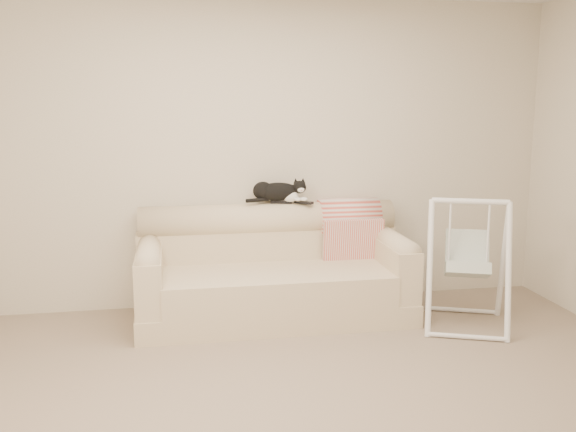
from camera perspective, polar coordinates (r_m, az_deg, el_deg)
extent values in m
plane|color=#7A6956|center=(3.93, 2.30, -16.44)|extent=(5.00, 5.00, 0.00)
cube|color=beige|center=(5.49, -2.20, 5.48)|extent=(5.00, 0.04, 2.60)
cube|color=beige|center=(1.69, 17.77, -6.63)|extent=(5.00, 0.04, 2.60)
cube|color=beige|center=(5.29, -1.18, -8.14)|extent=(2.20, 0.90, 0.18)
cube|color=beige|center=(5.12, -0.99, -6.30)|extent=(1.80, 0.68, 0.24)
cube|color=beige|center=(5.52, -1.76, -3.67)|extent=(2.20, 0.22, 0.50)
cylinder|color=beige|center=(5.44, -1.78, -0.33)|extent=(2.16, 0.28, 0.28)
cube|color=beige|center=(5.14, -12.19, -5.43)|extent=(0.20, 0.88, 0.42)
cylinder|color=beige|center=(5.09, -12.28, -3.15)|extent=(0.18, 0.84, 0.18)
cube|color=beige|center=(5.44, 9.19, -4.44)|extent=(0.20, 0.88, 0.42)
cylinder|color=beige|center=(5.39, 9.25, -2.28)|extent=(0.18, 0.84, 0.18)
cube|color=black|center=(5.43, -0.61, 1.26)|extent=(0.19, 0.08, 0.02)
cube|color=gray|center=(5.43, -0.61, 1.41)|extent=(0.11, 0.05, 0.01)
cube|color=black|center=(5.42, 1.42, 1.23)|extent=(0.15, 0.16, 0.02)
ellipsoid|color=black|center=(5.42, -0.89, 2.18)|extent=(0.37, 0.19, 0.16)
ellipsoid|color=black|center=(5.41, -2.24, 2.26)|extent=(0.18, 0.16, 0.16)
ellipsoid|color=white|center=(5.41, 0.20, 1.82)|extent=(0.15, 0.10, 0.11)
ellipsoid|color=black|center=(5.40, 1.03, 2.59)|extent=(0.12, 0.12, 0.11)
ellipsoid|color=white|center=(5.36, 1.15, 2.35)|extent=(0.06, 0.05, 0.04)
sphere|color=#BF7272|center=(5.34, 1.19, 2.32)|extent=(0.01, 0.01, 0.01)
cone|color=black|center=(5.40, 0.69, 3.16)|extent=(0.05, 0.06, 0.05)
cone|color=black|center=(5.41, 1.34, 3.17)|extent=(0.06, 0.06, 0.05)
sphere|color=#9A5C17|center=(5.36, 0.89, 2.60)|extent=(0.02, 0.02, 0.02)
sphere|color=#9A5C17|center=(5.36, 1.31, 2.61)|extent=(0.02, 0.02, 0.02)
ellipsoid|color=white|center=(5.39, 0.88, 1.51)|extent=(0.07, 0.09, 0.03)
ellipsoid|color=white|center=(5.39, 1.41, 1.52)|extent=(0.07, 0.09, 0.03)
cylinder|color=black|center=(5.36, -2.75, 1.43)|extent=(0.20, 0.09, 0.03)
cylinder|color=#C94739|center=(5.59, 5.36, -0.09)|extent=(0.52, 0.33, 0.33)
cube|color=#C94739|center=(5.47, 5.81, -2.47)|extent=(0.52, 0.09, 0.42)
cylinder|color=white|center=(5.03, 12.49, -4.51)|extent=(0.17, 0.34, 1.01)
cylinder|color=white|center=(5.33, 12.43, -3.65)|extent=(0.17, 0.34, 1.01)
cylinder|color=white|center=(5.08, 19.01, -4.70)|extent=(0.17, 0.34, 1.01)
cylinder|color=white|center=(5.38, 18.59, -3.84)|extent=(0.17, 0.34, 1.01)
cylinder|color=white|center=(5.10, 15.92, 1.26)|extent=(0.55, 0.25, 0.04)
cylinder|color=white|center=(5.05, 15.62, -10.30)|extent=(0.55, 0.25, 0.04)
cylinder|color=white|center=(5.63, 15.17, -8.07)|extent=(0.55, 0.25, 0.04)
cube|color=white|center=(5.18, 15.65, -4.62)|extent=(0.42, 0.40, 0.19)
cube|color=white|center=(5.27, 15.63, -2.62)|extent=(0.36, 0.26, 0.27)
cylinder|color=white|center=(5.13, 14.18, -1.31)|extent=(0.02, 0.02, 0.48)
cylinder|color=white|center=(5.15, 17.38, -1.42)|extent=(0.02, 0.02, 0.48)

